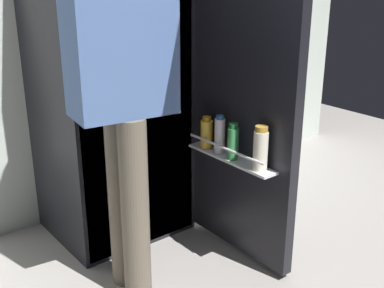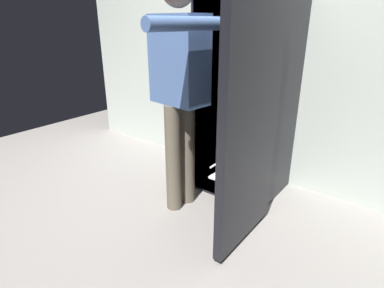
{
  "view_description": "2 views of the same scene",
  "coord_description": "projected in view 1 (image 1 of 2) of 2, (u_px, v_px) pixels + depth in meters",
  "views": [
    {
      "loc": [
        -1.22,
        -1.7,
        1.41
      ],
      "look_at": [
        0.05,
        -0.09,
        0.66
      ],
      "focal_mm": 46.32,
      "sensor_mm": 36.0,
      "label": 1
    },
    {
      "loc": [
        1.15,
        -1.7,
        1.39
      ],
      "look_at": [
        -0.03,
        -0.14,
        0.61
      ],
      "focal_mm": 29.07,
      "sensor_mm": 36.0,
      "label": 2
    }
  ],
  "objects": [
    {
      "name": "person",
      "position": [
        124.0,
        72.0,
        1.96
      ],
      "size": [
        0.54,
        0.76,
        1.68
      ],
      "color": "#665B4C",
      "rests_on": "ground_plane"
    },
    {
      "name": "ground_plane",
      "position": [
        172.0,
        268.0,
        2.45
      ],
      "size": [
        6.12,
        6.12,
        0.0
      ],
      "primitive_type": "plane",
      "color": "gray"
    },
    {
      "name": "refrigerator",
      "position": [
        120.0,
        90.0,
        2.55
      ],
      "size": [
        0.73,
        1.25,
        1.61
      ],
      "color": "black",
      "rests_on": "ground_plane"
    }
  ]
}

